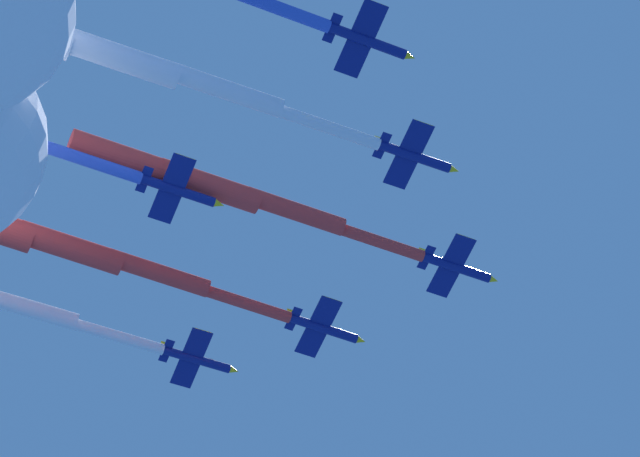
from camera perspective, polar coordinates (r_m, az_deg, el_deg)
jet_lead at (r=178.44m, az=-3.99°, el=1.49°), size 45.86×31.74×4.12m
jet_port_inner at (r=182.46m, az=-8.98°, el=-0.75°), size 46.75×31.82×4.13m
jet_starboard_inner at (r=169.22m, az=-7.36°, el=6.15°), size 50.22×35.28×4.09m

